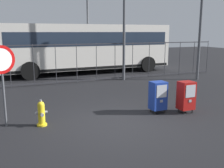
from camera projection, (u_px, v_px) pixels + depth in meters
The scene contains 10 objects.
ground_plane at pixel (119, 123), 7.46m from camera, with size 60.00×60.00×0.00m, color black.
fire_hydrant at pixel (41, 114), 7.20m from camera, with size 0.33×0.32×0.75m.
newspaper_box_primary at pixel (158, 95), 8.32m from camera, with size 0.48×0.42×1.02m.
newspaper_box_secondary at pixel (186, 95), 8.34m from camera, with size 0.48×0.42×1.02m.
stop_sign at pixel (2, 69), 6.89m from camera, with size 0.71×0.31×2.23m.
fence_barrier at pixel (66, 63), 12.98m from camera, with size 18.03×0.04×2.00m.
bus_near at pixel (87, 46), 16.34m from camera, with size 10.53×2.88×3.00m.
bus_far at pixel (36, 44), 18.52m from camera, with size 10.58×3.08×3.00m.
street_light_near_right at pixel (88, 14), 16.87m from camera, with size 0.32×0.32×6.36m.
street_light_far_right at pixel (202, 6), 13.50m from camera, with size 0.32×0.32×6.65m.
Camera 1 is at (-2.93, -6.46, 2.57)m, focal length 41.77 mm.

